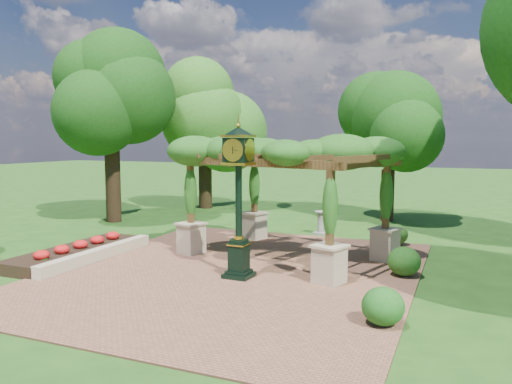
% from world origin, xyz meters
% --- Properties ---
extents(ground, '(120.00, 120.00, 0.00)m').
position_xyz_m(ground, '(0.00, 0.00, 0.00)').
color(ground, '#1E4714').
rests_on(ground, ground).
extents(brick_plaza, '(10.00, 12.00, 0.04)m').
position_xyz_m(brick_plaza, '(0.00, 1.00, 0.02)').
color(brick_plaza, brown).
rests_on(brick_plaza, ground).
extents(border_wall, '(0.35, 5.00, 0.40)m').
position_xyz_m(border_wall, '(-4.60, 0.50, 0.20)').
color(border_wall, '#C6B793').
rests_on(border_wall, ground).
extents(flower_bed, '(1.50, 5.00, 0.36)m').
position_xyz_m(flower_bed, '(-5.50, 0.50, 0.18)').
color(flower_bed, red).
rests_on(flower_bed, ground).
extents(pedestal_clock, '(0.86, 0.86, 4.24)m').
position_xyz_m(pedestal_clock, '(0.35, 0.44, 2.54)').
color(pedestal_clock, black).
rests_on(pedestal_clock, brick_plaza).
extents(pergola, '(7.18, 5.64, 3.96)m').
position_xyz_m(pergola, '(0.72, 3.22, 3.25)').
color(pergola, '#BDAB8C').
rests_on(pergola, brick_plaza).
extents(sundial, '(0.63, 0.63, 0.95)m').
position_xyz_m(sundial, '(0.71, 7.61, 0.42)').
color(sundial, gray).
rests_on(sundial, ground).
extents(shrub_front, '(1.15, 1.15, 0.79)m').
position_xyz_m(shrub_front, '(4.59, -1.68, 0.44)').
color(shrub_front, '#1A5017').
rests_on(shrub_front, brick_plaza).
extents(shrub_mid, '(1.17, 1.17, 0.82)m').
position_xyz_m(shrub_mid, '(4.56, 2.34, 0.45)').
color(shrub_mid, '#1F4F16').
rests_on(shrub_mid, brick_plaza).
extents(shrub_back, '(1.01, 1.01, 0.76)m').
position_xyz_m(shrub_back, '(3.82, 6.52, 0.42)').
color(shrub_back, '#2A5719').
rests_on(shrub_back, brick_plaza).
extents(tree_west_near, '(4.39, 4.39, 8.75)m').
position_xyz_m(tree_west_near, '(-9.10, 6.91, 6.00)').
color(tree_west_near, black).
rests_on(tree_west_near, ground).
extents(tree_west_far, '(4.20, 4.20, 7.77)m').
position_xyz_m(tree_west_far, '(-7.40, 12.74, 5.32)').
color(tree_west_far, black).
rests_on(tree_west_far, ground).
extents(tree_north, '(4.04, 4.04, 6.25)m').
position_xyz_m(tree_north, '(2.68, 12.24, 4.29)').
color(tree_north, black).
rests_on(tree_north, ground).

